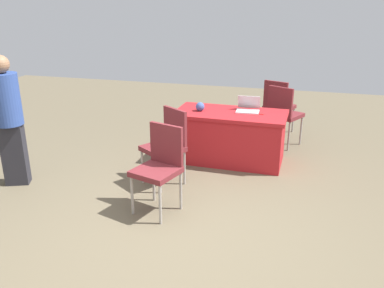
{
  "coord_description": "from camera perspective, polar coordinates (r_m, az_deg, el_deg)",
  "views": [
    {
      "loc": [
        -1.02,
        3.32,
        2.25
      ],
      "look_at": [
        -0.03,
        -0.24,
        0.9
      ],
      "focal_mm": 37.7,
      "sensor_mm": 36.0,
      "label": 1
    }
  ],
  "objects": [
    {
      "name": "chair_tucked_left",
      "position": [
        4.39,
        -4.56,
        -2.73
      ],
      "size": [
        0.55,
        0.55,
        0.96
      ],
      "rotation": [
        0.0,
        0.0,
        -0.3
      ],
      "color": "#9E9993",
      "rests_on": "ground"
    },
    {
      "name": "laptop_silver",
      "position": [
        5.79,
        7.93,
        4.99
      ],
      "size": [
        0.33,
        0.31,
        0.21
      ],
      "rotation": [
        0.0,
        0.0,
        0.04
      ],
      "color": "silver",
      "rests_on": "table_foreground"
    },
    {
      "name": "chair_by_pillar",
      "position": [
        5.04,
        -3.51,
        0.3
      ],
      "size": [
        0.61,
        0.61,
        0.96
      ],
      "rotation": [
        0.0,
        0.0,
        -0.59
      ],
      "color": "#9E9993",
      "rests_on": "ground"
    },
    {
      "name": "table_foreground",
      "position": [
        5.82,
        5.38,
        1.08
      ],
      "size": [
        1.58,
        0.82,
        0.73
      ],
      "rotation": [
        0.0,
        0.0,
        -0.02
      ],
      "color": "#AD1E23",
      "rests_on": "ground"
    },
    {
      "name": "ground_plane",
      "position": [
        4.14,
        -1.37,
        -12.88
      ],
      "size": [
        14.4,
        14.4,
        0.0
      ],
      "primitive_type": "plane",
      "color": "brown"
    },
    {
      "name": "chair_near_front",
      "position": [
        7.06,
        12.06,
        5.59
      ],
      "size": [
        0.57,
        0.57,
        0.95
      ],
      "rotation": [
        0.0,
        0.0,
        2.78
      ],
      "color": "#9E9993",
      "rests_on": "ground"
    },
    {
      "name": "scissors_red",
      "position": [
        5.68,
        9.26,
        4.27
      ],
      "size": [
        0.18,
        0.07,
        0.01
      ],
      "primitive_type": "cube",
      "rotation": [
        0.0,
        0.0,
        2.95
      ],
      "color": "red",
      "rests_on": "table_foreground"
    },
    {
      "name": "yarn_ball",
      "position": [
        5.74,
        1.16,
        5.31
      ],
      "size": [
        0.12,
        0.12,
        0.12
      ],
      "primitive_type": "sphere",
      "color": "#3F5999",
      "rests_on": "table_foreground"
    },
    {
      "name": "chair_back_row",
      "position": [
        6.48,
        12.83,
        4.49
      ],
      "size": [
        0.59,
        0.59,
        0.98
      ],
      "rotation": [
        0.0,
        0.0,
        2.66
      ],
      "color": "#9E9993",
      "rests_on": "ground"
    },
    {
      "name": "person_attendee_standing",
      "position": [
        5.38,
        -24.56,
        3.71
      ],
      "size": [
        0.44,
        0.44,
        1.63
      ],
      "rotation": [
        0.0,
        0.0,
        0.39
      ],
      "color": "#26262D",
      "rests_on": "ground"
    }
  ]
}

